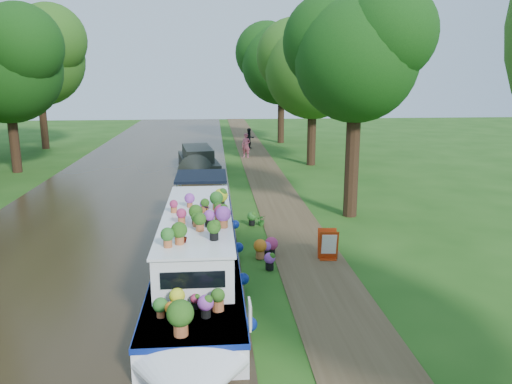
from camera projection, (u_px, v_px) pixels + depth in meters
The scene contains 14 objects.
ground at pixel (266, 242), 17.40m from camera, with size 100.00×100.00×0.00m, color #1E4A12.
canal_water at pixel (90, 246), 16.90m from camera, with size 10.00×100.00×0.02m, color black.
towpath at pixel (300, 240), 17.49m from camera, with size 2.20×100.00×0.03m, color #493822.
plant_boat at pixel (198, 249), 14.21m from camera, with size 2.29×13.52×2.30m.
tree_near_overhang at pixel (356, 50), 19.17m from camera, with size 5.52×5.28×8.99m.
tree_near_mid at pixel (313, 62), 30.92m from camera, with size 6.90×6.60×9.40m.
tree_near_far at pixel (281, 58), 41.42m from camera, with size 7.59×7.26×10.30m.
tree_far_c at pixel (6, 60), 28.45m from camera, with size 7.13×6.82×9.59m.
tree_far_d at pixel (37, 52), 37.84m from camera, with size 8.05×7.70×10.85m.
second_boat at pixel (198, 160), 30.62m from camera, with size 2.85×7.38×1.39m.
sandwich_board at pixel (328, 246), 15.62m from camera, with size 0.61×0.52×0.95m.
pedestrian_pink at pixel (246, 145), 34.85m from camera, with size 0.62×0.41×1.70m, color #E05C8D.
pedestrian_dark at pixel (250, 138), 39.10m from camera, with size 0.77×0.60×1.59m, color black.
verge_plant at pixel (262, 220), 19.25m from camera, with size 0.39×0.34×0.43m, color #266A1F.
Camera 1 is at (-1.74, -16.45, 5.67)m, focal length 35.00 mm.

